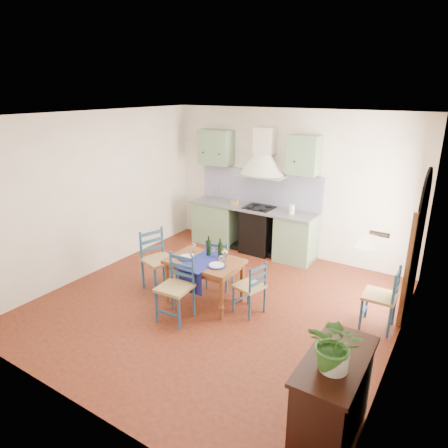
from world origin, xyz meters
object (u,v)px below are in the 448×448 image
(chair_near, at_px, (176,287))
(sideboard, at_px, (332,398))
(dining_table, at_px, (205,265))
(potted_plant, at_px, (336,344))

(chair_near, xyz_separation_m, sideboard, (2.53, -0.92, 0.02))
(chair_near, relative_size, sideboard, 0.90)
(dining_table, distance_m, sideboard, 2.89)
(dining_table, bearing_deg, chair_near, -96.91)
(chair_near, height_order, sideboard, chair_near)
(potted_plant, bearing_deg, sideboard, 97.78)
(dining_table, relative_size, chair_near, 1.17)
(chair_near, relative_size, potted_plant, 1.96)
(dining_table, distance_m, chair_near, 0.62)
(sideboard, distance_m, potted_plant, 0.68)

